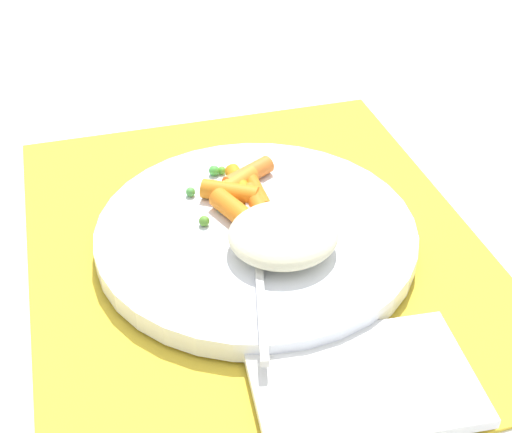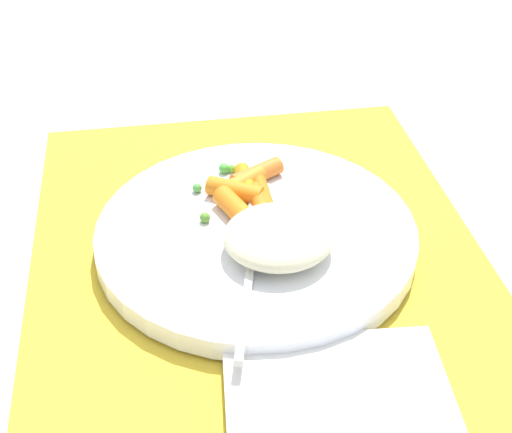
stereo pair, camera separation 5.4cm
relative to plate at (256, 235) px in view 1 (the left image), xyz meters
name	(u,v)px [view 1 (the left image)]	position (x,y,z in m)	size (l,w,h in m)	color
ground_plane	(256,248)	(0.00, 0.00, -0.01)	(2.40, 2.40, 0.00)	white
placemat	(256,245)	(0.00, 0.00, -0.01)	(0.44, 0.37, 0.01)	gold
plate	(256,235)	(0.00, 0.00, 0.00)	(0.27, 0.27, 0.02)	white
rice_mound	(283,235)	(-0.03, -0.01, 0.02)	(0.08, 0.09, 0.03)	beige
carrot_portion	(241,191)	(0.04, 0.00, 0.02)	(0.09, 0.07, 0.02)	orange
pea_scatter	(217,191)	(0.05, 0.02, 0.01)	(0.08, 0.05, 0.01)	#53A546
fork	(257,244)	(-0.03, 0.01, 0.01)	(0.20, 0.06, 0.01)	silver
napkin	(363,382)	(-0.17, -0.03, 0.00)	(0.10, 0.15, 0.01)	white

